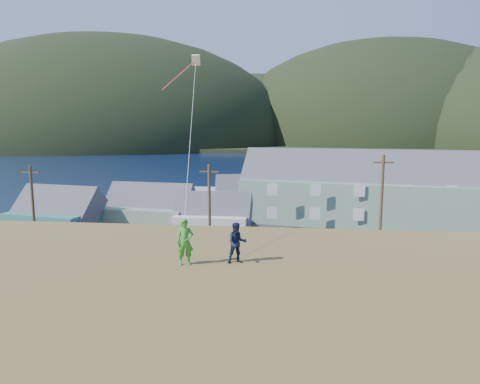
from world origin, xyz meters
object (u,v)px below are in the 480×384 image
object	(u,v)px
kite_flyer_navy	(237,243)
shed_palegreen_far	(254,197)
shed_palegreen_near	(149,212)
shed_white	(213,219)
wharf	(231,195)
shed_teal	(57,217)
lodge	(370,190)
kite_flyer_green	(185,242)

from	to	relation	value
kite_flyer_navy	shed_palegreen_far	bearing A→B (deg)	76.41
shed_palegreen_near	shed_white	bearing A→B (deg)	-8.22
kite_flyer_navy	wharf	bearing A→B (deg)	80.61
shed_teal	shed_white	bearing A→B (deg)	16.29
shed_palegreen_near	shed_white	xyz separation A→B (m)	(7.61, -2.02, -0.22)
shed_palegreen_near	shed_white	world-z (taller)	shed_palegreen_near
wharf	shed_teal	xyz separation A→B (m)	(-14.63, -30.83, 2.24)
kite_flyer_navy	shed_teal	bearing A→B (deg)	112.27
shed_white	wharf	bearing A→B (deg)	94.99
lodge	wharf	bearing A→B (deg)	147.77
shed_palegreen_near	kite_flyer_green	xyz separation A→B (m)	(11.73, -31.39, 5.35)
shed_white	shed_palegreen_far	xyz separation A→B (m)	(3.34, 13.68, 0.21)
lodge	kite_flyer_navy	bearing A→B (deg)	-95.88
shed_teal	kite_flyer_navy	size ratio (longest dim) A/B	6.88
shed_palegreen_near	shed_palegreen_far	xyz separation A→B (m)	(10.94, 11.66, -0.00)
lodge	kite_flyer_green	world-z (taller)	lodge
shed_white	shed_palegreen_far	distance (m)	14.09
shed_teal	kite_flyer_green	world-z (taller)	kite_flyer_green
lodge	shed_teal	world-z (taller)	lodge
shed_teal	lodge	bearing A→B (deg)	30.15
lodge	shed_white	distance (m)	20.91
lodge	shed_palegreen_near	distance (m)	27.01
kite_flyer_navy	kite_flyer_green	bearing A→B (deg)	175.47
shed_teal	kite_flyer_navy	bearing A→B (deg)	-39.71
kite_flyer_green	shed_white	bearing A→B (deg)	80.92
kite_flyer_green	kite_flyer_navy	bearing A→B (deg)	-4.53
lodge	shed_palegreen_far	world-z (taller)	lodge
shed_white	shed_palegreen_far	world-z (taller)	shed_palegreen_far
shed_palegreen_far	shed_teal	bearing A→B (deg)	-155.13
shed_palegreen_near	kite_flyer_navy	world-z (taller)	kite_flyer_navy
wharf	shed_palegreen_near	distance (m)	27.94
wharf	shed_palegreen_near	xyz separation A→B (m)	(-5.68, -27.26, 2.23)
shed_palegreen_far	wharf	bearing A→B (deg)	96.06
wharf	shed_teal	world-z (taller)	shed_teal
lodge	shed_palegreen_near	world-z (taller)	lodge
shed_white	shed_palegreen_near	bearing A→B (deg)	166.34
shed_white	shed_teal	bearing A→B (deg)	-173.45
shed_palegreen_far	lodge	bearing A→B (deg)	-24.92
wharf	shed_white	size ratio (longest dim) A/B	3.20
shed_palegreen_near	shed_palegreen_far	world-z (taller)	shed_palegreen_near
shed_palegreen_far	kite_flyer_green	size ratio (longest dim) A/B	6.90
wharf	kite_flyer_green	distance (m)	59.44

